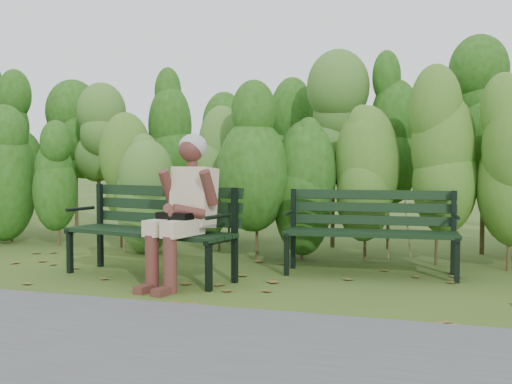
% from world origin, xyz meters
% --- Properties ---
extents(ground, '(80.00, 80.00, 0.00)m').
position_xyz_m(ground, '(0.00, 0.00, 0.00)').
color(ground, '#2F481B').
extents(footpath, '(60.00, 2.50, 0.01)m').
position_xyz_m(footpath, '(0.00, -2.20, 0.01)').
color(footpath, '#474749').
rests_on(footpath, ground).
extents(hedge_band, '(11.04, 1.67, 2.42)m').
position_xyz_m(hedge_band, '(0.00, 1.86, 1.26)').
color(hedge_band, '#47381E').
rests_on(hedge_band, ground).
extents(leaf_litter, '(5.57, 2.25, 0.01)m').
position_xyz_m(leaf_litter, '(-0.26, -0.18, 0.00)').
color(leaf_litter, brown).
rests_on(leaf_litter, ground).
extents(bench_left, '(1.69, 0.87, 0.81)m').
position_xyz_m(bench_left, '(-0.83, -0.01, 0.48)').
color(bench_left, black).
rests_on(bench_left, ground).
extents(bench_right, '(1.56, 0.61, 0.77)m').
position_xyz_m(bench_right, '(0.99, 0.69, 0.45)').
color(bench_right, black).
rests_on(bench_right, ground).
extents(seated_woman, '(0.54, 0.80, 1.26)m').
position_xyz_m(seated_woman, '(-0.43, -0.28, 0.70)').
color(seated_woman, beige).
rests_on(seated_woman, ground).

